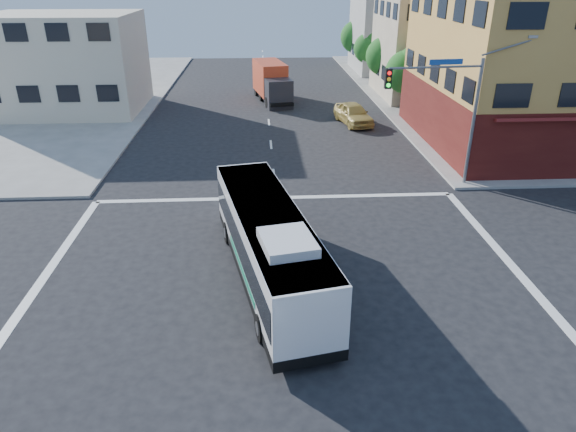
{
  "coord_description": "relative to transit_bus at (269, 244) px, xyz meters",
  "views": [
    {
      "loc": [
        -0.81,
        -15.84,
        10.94
      ],
      "look_at": [
        0.31,
        3.57,
        1.71
      ],
      "focal_mm": 32.0,
      "sensor_mm": 36.0,
      "label": 1
    }
  ],
  "objects": [
    {
      "name": "street_tree_c",
      "position": [
        12.44,
        42.55,
        1.86
      ],
      "size": [
        3.4,
        3.4,
        5.29
      ],
      "color": "#3A2415",
      "rests_on": "ground"
    },
    {
      "name": "building_east_far",
      "position": [
        17.51,
        46.61,
        3.41
      ],
      "size": [
        12.06,
        10.06,
        10.0
      ],
      "color": "#9D9D98",
      "rests_on": "ground"
    },
    {
      "name": "street_tree_b",
      "position": [
        12.44,
        34.55,
        2.16
      ],
      "size": [
        3.8,
        3.8,
        5.79
      ],
      "color": "#3A2415",
      "rests_on": "ground"
    },
    {
      "name": "street_tree_d",
      "position": [
        12.44,
        50.55,
        2.28
      ],
      "size": [
        4.0,
        4.0,
        6.03
      ],
      "color": "#3A2415",
      "rests_on": "ground"
    },
    {
      "name": "building_west",
      "position": [
        -16.49,
        28.61,
        2.41
      ],
      "size": [
        12.06,
        10.06,
        8.0
      ],
      "color": "beige",
      "rests_on": "ground"
    },
    {
      "name": "ground",
      "position": [
        0.53,
        -1.37,
        -1.6
      ],
      "size": [
        120.0,
        120.0,
        0.0
      ],
      "primitive_type": "plane",
      "color": "black",
      "rests_on": "ground"
    },
    {
      "name": "transit_bus",
      "position": [
        0.0,
        0.0,
        0.0
      ],
      "size": [
        4.52,
        11.27,
        3.26
      ],
      "rotation": [
        0.0,
        0.0,
        0.2
      ],
      "color": "black",
      "rests_on": "ground"
    },
    {
      "name": "parked_car",
      "position": [
        7.26,
        22.73,
        -0.76
      ],
      "size": [
        2.9,
        5.17,
        1.66
      ],
      "primitive_type": "imported",
      "rotation": [
        0.0,
        0.0,
        0.2
      ],
      "color": "tan",
      "rests_on": "ground"
    },
    {
      "name": "building_east_near",
      "position": [
        17.51,
        32.61,
        2.91
      ],
      "size": [
        12.06,
        10.06,
        9.0
      ],
      "color": "#BEAF91",
      "rests_on": "ground"
    },
    {
      "name": "signal_mast_ne",
      "position": [
        9.61,
        9.25,
        3.38
      ],
      "size": [
        7.91,
        1.13,
        8.07
      ],
      "color": "slate",
      "rests_on": "ground"
    },
    {
      "name": "street_tree_a",
      "position": [
        12.44,
        26.55,
        1.99
      ],
      "size": [
        3.6,
        3.6,
        5.53
      ],
      "color": "#3A2415",
      "rests_on": "ground"
    },
    {
      "name": "corner_building_ne",
      "position": [
        20.52,
        17.11,
        4.29
      ],
      "size": [
        18.1,
        15.44,
        14.0
      ],
      "color": "#C09245",
      "rests_on": "ground"
    },
    {
      "name": "box_truck",
      "position": [
        1.03,
        31.27,
        0.08
      ],
      "size": [
        3.61,
        7.96,
        3.46
      ],
      "rotation": [
        0.0,
        0.0,
        0.19
      ],
      "color": "#25252B",
      "rests_on": "ground"
    }
  ]
}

